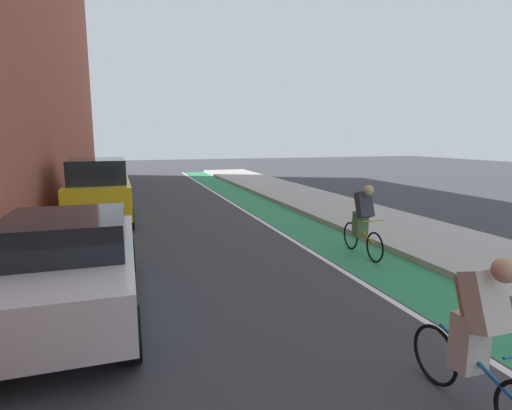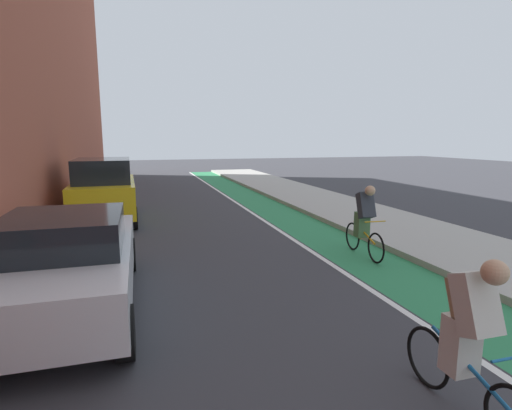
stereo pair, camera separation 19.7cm
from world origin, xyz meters
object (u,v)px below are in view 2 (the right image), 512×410
object	(u,v)px
parked_suv_yellow_cab	(104,189)
cyclist_lead	(469,333)
cyclist_mid	(364,220)
parked_sedan_white	(68,262)

from	to	relation	value
parked_suv_yellow_cab	cyclist_lead	world-z (taller)	parked_suv_yellow_cab
cyclist_mid	parked_suv_yellow_cab	bearing A→B (deg)	135.69
parked_sedan_white	cyclist_lead	size ratio (longest dim) A/B	2.63
parked_suv_yellow_cab	cyclist_mid	distance (m)	8.10
parked_sedan_white	cyclist_mid	bearing A→B (deg)	12.78
cyclist_lead	cyclist_mid	distance (m)	5.22
parked_sedan_white	cyclist_mid	distance (m)	5.95
parked_sedan_white	cyclist_mid	world-z (taller)	cyclist_mid
parked_suv_yellow_cab	cyclist_mid	world-z (taller)	parked_suv_yellow_cab
cyclist_lead	cyclist_mid	bearing A→B (deg)	68.63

